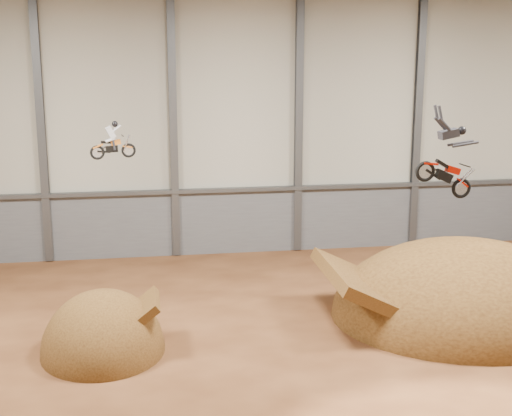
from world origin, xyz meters
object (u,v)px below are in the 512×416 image
(landing_ramp, at_px, (462,315))
(fmx_rider_b, at_px, (441,153))
(fmx_rider_a, at_px, (113,138))
(takeoff_ramp, at_px, (104,351))

(landing_ramp, xyz_separation_m, fmx_rider_b, (-2.24, -2.01, 7.27))
(fmx_rider_a, xyz_separation_m, fmx_rider_b, (12.03, -4.81, -0.16))
(takeoff_ramp, bearing_deg, fmx_rider_a, 82.98)
(takeoff_ramp, bearing_deg, landing_ramp, 5.05)
(takeoff_ramp, xyz_separation_m, fmx_rider_b, (12.54, -0.71, 7.27))
(landing_ramp, distance_m, fmx_rider_a, 16.34)
(takeoff_ramp, relative_size, landing_ramp, 0.47)
(landing_ramp, bearing_deg, fmx_rider_a, 168.92)
(fmx_rider_a, distance_m, fmx_rider_b, 12.96)
(landing_ramp, distance_m, fmx_rider_b, 7.87)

